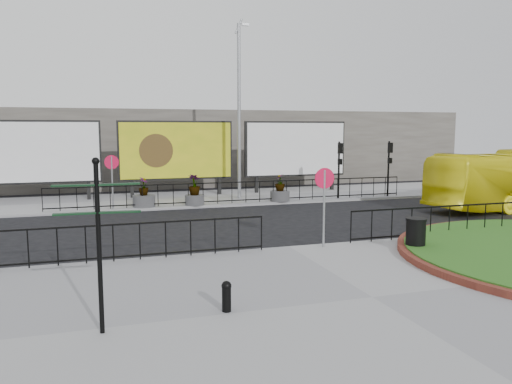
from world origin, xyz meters
name	(u,v)px	position (x,y,z in m)	size (l,w,h in m)	color
ground	(289,250)	(0.00, 0.00, 0.00)	(90.00, 90.00, 0.00)	black
pavement_near	(372,300)	(0.00, -5.00, 0.06)	(30.00, 10.00, 0.12)	gray
pavement_far	(208,198)	(0.00, 12.00, 0.06)	(44.00, 6.00, 0.12)	gray
railing_near_left	(86,245)	(-6.00, -0.30, 0.67)	(10.00, 0.10, 1.10)	black
railing_near_right	(467,219)	(6.50, -0.30, 0.67)	(9.00, 0.10, 1.10)	black
railing_far	(239,192)	(1.00, 9.30, 0.67)	(18.00, 0.10, 1.10)	black
speed_sign_far	(112,170)	(-5.00, 9.40, 1.92)	(0.64, 0.07, 2.47)	gray
speed_sign_near	(324,190)	(1.00, -0.40, 1.92)	(0.64, 0.07, 2.47)	gray
billboard_left	(37,153)	(-8.50, 12.97, 2.60)	(6.20, 0.31, 4.10)	black
billboard_mid	(176,151)	(-1.50, 12.97, 2.60)	(6.20, 0.31, 4.10)	black
billboard_right	(296,149)	(5.50, 12.97, 2.60)	(6.20, 0.31, 4.10)	black
lamp_post	(239,109)	(1.51, 11.00, 4.83)	(0.74, 0.18, 9.23)	gray
signal_pole_a	(339,161)	(6.50, 9.34, 2.10)	(0.22, 0.26, 3.00)	black
signal_pole_b	(389,160)	(9.50, 9.34, 2.10)	(0.22, 0.26, 3.00)	black
building_backdrop	(178,147)	(0.00, 22.00, 2.50)	(40.00, 10.00, 5.00)	slate
fingerpost_sign	(98,229)	(-5.65, -5.21, 2.03)	(1.48, 0.28, 3.16)	black
bollard	(227,295)	(-3.25, -4.86, 0.46)	(0.20, 0.20, 0.63)	black
litter_bin	(416,235)	(3.34, -1.81, 0.64)	(0.62, 0.62, 1.02)	black
planter_a	(144,197)	(-3.59, 9.57, 0.56)	(1.05, 1.05, 1.40)	#4C4C4F
planter_b	(195,193)	(-1.20, 9.40, 0.69)	(0.93, 0.93, 1.50)	#4C4C4F
planter_c	(280,192)	(3.20, 9.40, 0.59)	(0.99, 0.99, 1.40)	#4C4C4F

